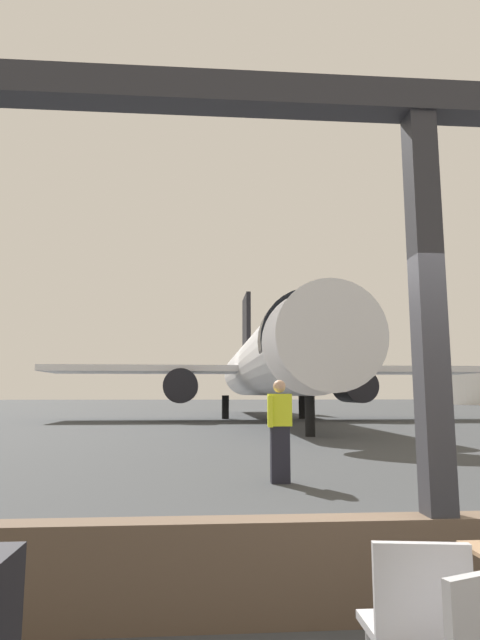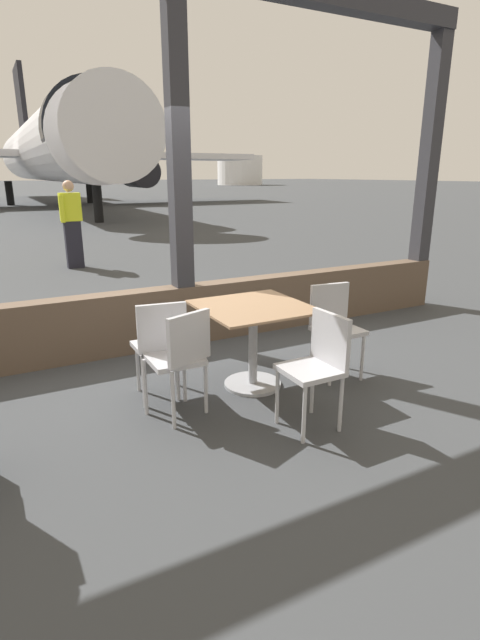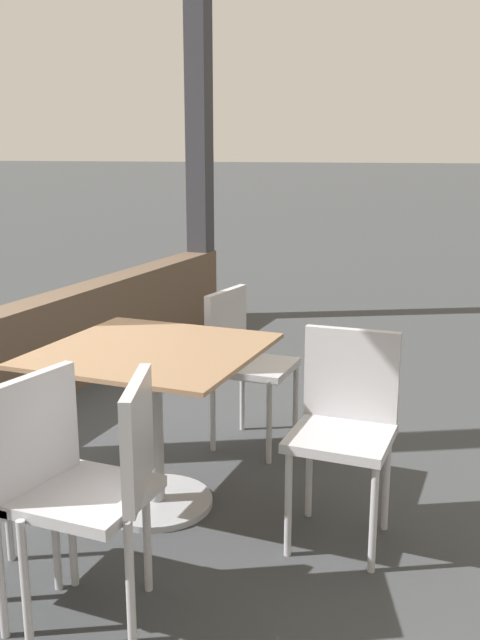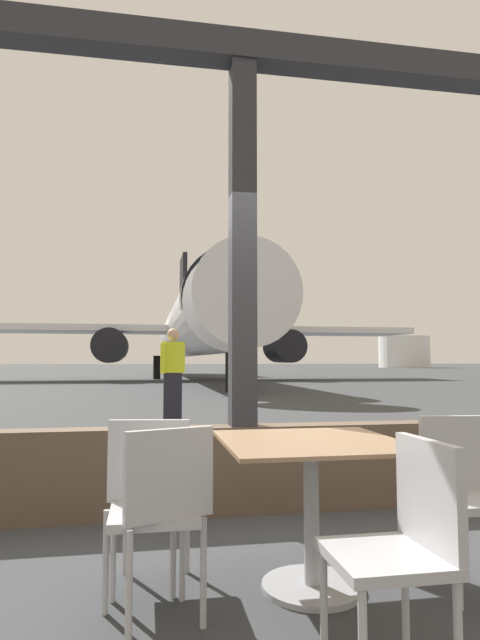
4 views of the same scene
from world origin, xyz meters
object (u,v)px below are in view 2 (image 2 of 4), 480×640
Objects in this scene: dining_table at (253,335)px; cafe_chair_aisle_right at (161,341)px; cafe_chair_window_left at (334,321)px; cafe_chair_aisle_left at (181,354)px; airplane at (50,149)px; ground_crew_worker at (72,223)px; cafe_chair_window_right at (319,360)px; fuel_storage_tank at (240,170)px.

cafe_chair_aisle_right is (-0.82, 0.11, 0.04)m from dining_table.
dining_table is at bearing 172.63° from cafe_chair_window_left.
cafe_chair_aisle_left reaches higher than dining_table.
airplane is 18.24× the size of ground_crew_worker.
fuel_storage_tank reaches higher than cafe_chair_window_right.
dining_table is at bearing -7.30° from cafe_chair_aisle_right.
ground_crew_worker reaches higher than dining_table.
cafe_chair_window_left is 0.03× the size of airplane.
dining_table is 6.79m from ground_crew_worker.
cafe_chair_window_right is 83.28m from fuel_storage_tank.
dining_table is 82.56m from fuel_storage_tank.
cafe_chair_window_left is 1.65m from cafe_chair_aisle_right.
cafe_chair_aisle_right is 0.11× the size of fuel_storage_tank.
cafe_chair_window_left is (0.82, -0.11, 0.04)m from dining_table.
fuel_storage_tank reaches higher than ground_crew_worker.
fuel_storage_tank is (39.28, 72.93, 1.88)m from cafe_chair_aisle_right.
dining_table is 1.05× the size of cafe_chair_aisle_right.
dining_table is 0.03× the size of airplane.
airplane reaches higher than fuel_storage_tank.
dining_table is at bearing -117.77° from fuel_storage_tank.
fuel_storage_tank is (38.38, 73.89, 1.87)m from cafe_chair_window_right.
fuel_storage_tank is (38.46, 73.03, 1.92)m from dining_table.
cafe_chair_window_left is at bearing -117.23° from fuel_storage_tank.
fuel_storage_tank is at bearing 61.83° from cafe_chair_aisle_left.
airplane reaches higher than ground_crew_worker.
fuel_storage_tank reaches higher than cafe_chair_window_left.
cafe_chair_aisle_left is 83.16m from fuel_storage_tank.
cafe_chair_aisle_left is 0.11× the size of fuel_storage_tank.
cafe_chair_aisle_right is at bearing 172.70° from dining_table.
ground_crew_worker is at bearing 93.33° from dining_table.
cafe_chair_window_right reaches higher than cafe_chair_aisle_right.
cafe_chair_window_left is 0.99× the size of cafe_chair_window_right.
cafe_chair_window_right is at bearing -46.92° from cafe_chair_aisle_right.
ground_crew_worker is (-1.21, 6.87, 0.38)m from cafe_chair_window_left.
cafe_chair_aisle_left is 7.04m from ground_crew_worker.
fuel_storage_tank is (38.86, 66.27, 1.51)m from ground_crew_worker.
cafe_chair_aisle_left is at bearing -84.00° from cafe_chair_aisle_right.
airplane is (2.08, 29.23, 2.72)m from cafe_chair_window_right.
cafe_chair_aisle_right is at bearing 96.00° from cafe_chair_aisle_left.
dining_table is 1.06× the size of cafe_chair_window_left.
cafe_chair_window_left is 0.50× the size of ground_crew_worker.
cafe_chair_aisle_left is 28.91m from airplane.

